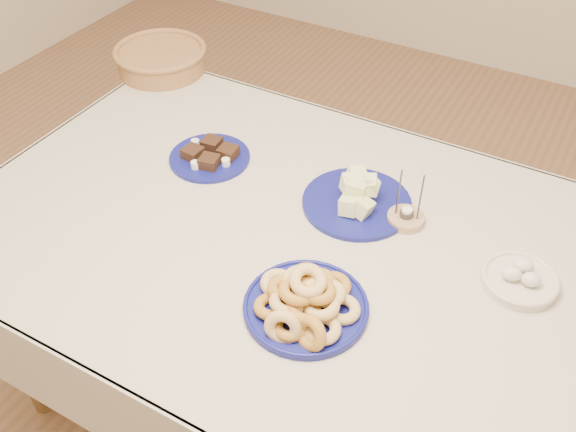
% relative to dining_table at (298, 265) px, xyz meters
% --- Properties ---
extents(ground, '(5.00, 5.00, 0.00)m').
position_rel_dining_table_xyz_m(ground, '(0.00, 0.00, -0.64)').
color(ground, brown).
rests_on(ground, ground).
extents(dining_table, '(1.71, 1.11, 0.75)m').
position_rel_dining_table_xyz_m(dining_table, '(0.00, 0.00, 0.00)').
color(dining_table, brown).
rests_on(dining_table, ground).
extents(donut_platter, '(0.30, 0.30, 0.12)m').
position_rel_dining_table_xyz_m(donut_platter, '(0.13, -0.21, 0.14)').
color(donut_platter, navy).
rests_on(donut_platter, dining_table).
extents(melon_plate, '(0.33, 0.33, 0.10)m').
position_rel_dining_table_xyz_m(melon_plate, '(0.08, 0.17, 0.14)').
color(melon_plate, navy).
rests_on(melon_plate, dining_table).
extents(brownie_plate, '(0.24, 0.24, 0.04)m').
position_rel_dining_table_xyz_m(brownie_plate, '(-0.36, 0.15, 0.12)').
color(brownie_plate, navy).
rests_on(brownie_plate, dining_table).
extents(wicker_basket, '(0.38, 0.38, 0.08)m').
position_rel_dining_table_xyz_m(wicker_basket, '(-0.79, 0.49, 0.15)').
color(wicker_basket, brown).
rests_on(wicker_basket, dining_table).
extents(candle_holder, '(0.10, 0.10, 0.16)m').
position_rel_dining_table_xyz_m(candle_holder, '(0.21, 0.17, 0.12)').
color(candle_holder, '#A67E5C').
rests_on(candle_holder, dining_table).
extents(egg_bowl, '(0.21, 0.21, 0.06)m').
position_rel_dining_table_xyz_m(egg_bowl, '(0.51, 0.10, 0.12)').
color(egg_bowl, beige).
rests_on(egg_bowl, dining_table).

